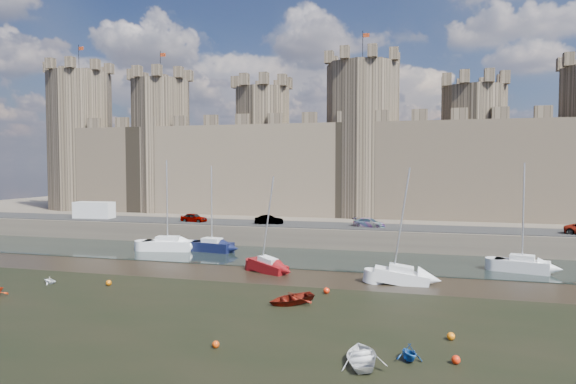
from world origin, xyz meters
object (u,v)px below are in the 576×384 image
at_px(sailboat_0, 168,244).
at_px(sailboat_5, 401,275).
at_px(car_1, 269,220).
at_px(car_2, 369,223).
at_px(car_0, 194,218).
at_px(sailboat_2, 522,264).
at_px(van, 94,210).
at_px(sailboat_1, 212,245).
at_px(sailboat_4, 268,265).

bearing_deg(sailboat_0, sailboat_5, -29.80).
bearing_deg(sailboat_5, car_1, 131.30).
xyz_separation_m(sailboat_0, sailboat_5, (27.77, -9.90, -0.10)).
bearing_deg(car_2, sailboat_5, -153.87).
distance_m(car_0, sailboat_2, 40.96).
bearing_deg(sailboat_5, van, 154.51).
relative_size(car_2, van, 0.73).
xyz_separation_m(car_0, car_2, (23.64, 0.52, -0.04)).
distance_m(sailboat_2, sailboat_5, 13.34).
xyz_separation_m(sailboat_1, sailboat_2, (33.29, -2.97, 0.03)).
xyz_separation_m(car_0, car_1, (10.64, 0.21, -0.01)).
bearing_deg(car_0, sailboat_0, -166.67).
relative_size(van, sailboat_5, 0.55).
relative_size(car_0, car_2, 0.91).
bearing_deg(van, sailboat_5, -28.19).
xyz_separation_m(sailboat_1, sailboat_5, (22.39, -10.66, -0.07)).
relative_size(car_0, sailboat_2, 0.35).
relative_size(car_0, car_1, 0.99).
height_order(car_0, sailboat_5, sailboat_5).
bearing_deg(van, car_1, -5.67).
relative_size(sailboat_0, sailboat_1, 1.07).
distance_m(van, sailboat_5, 48.59).
bearing_deg(car_1, car_2, -102.55).
distance_m(sailboat_4, sailboat_5, 12.61).
height_order(car_1, sailboat_0, sailboat_0).
distance_m(sailboat_0, sailboat_1, 5.44).
distance_m(sailboat_1, sailboat_2, 33.42).
xyz_separation_m(sailboat_0, sailboat_1, (5.38, 0.77, -0.03)).
bearing_deg(car_0, sailboat_2, -97.02).
height_order(sailboat_2, sailboat_5, sailboat_2).
bearing_deg(sailboat_5, sailboat_4, 171.24).
xyz_separation_m(car_2, sailboat_1, (-17.51, -8.44, -2.29)).
height_order(car_1, sailboat_4, sailboat_4).
relative_size(car_1, sailboat_5, 0.37).
bearing_deg(van, sailboat_2, -16.62).
distance_m(car_0, car_1, 10.64).
distance_m(van, sailboat_1, 23.92).
xyz_separation_m(van, sailboat_1, (22.18, -8.46, -2.92)).
xyz_separation_m(car_0, sailboat_2, (39.41, -10.90, -2.30)).
xyz_separation_m(car_2, sailboat_0, (-22.89, -9.20, -2.26)).
height_order(sailboat_4, sailboat_5, sailboat_5).
xyz_separation_m(sailboat_4, sailboat_5, (12.53, -1.43, 0.03)).
height_order(sailboat_0, sailboat_1, sailboat_0).
height_order(car_0, sailboat_1, sailboat_1).
xyz_separation_m(car_0, sailboat_1, (6.13, -7.92, -2.33)).
distance_m(sailboat_2, sailboat_4, 24.25).
xyz_separation_m(car_2, van, (-39.69, 0.02, 0.63)).
distance_m(car_1, sailboat_0, 13.50).
distance_m(sailboat_0, sailboat_2, 38.73).
bearing_deg(van, sailboat_0, -33.74).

